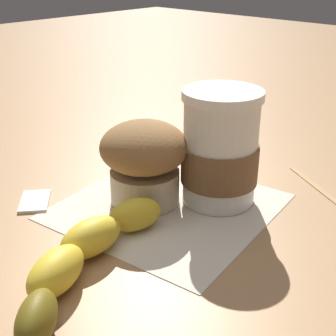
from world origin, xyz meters
TOP-DOWN VIEW (x-y plane):
  - ground_plane at (0.00, 0.00)m, footprint 3.00×3.00m
  - paper_napkin at (0.00, 0.00)m, footprint 0.25×0.25m
  - coffee_cup at (-0.05, 0.03)m, footprint 0.09×0.09m
  - muffin at (0.01, -0.03)m, footprint 0.10×0.10m
  - banana at (0.14, 0.03)m, footprint 0.21×0.11m
  - sugar_packet at (0.10, -0.12)m, footprint 0.06×0.06m
  - wooden_stirrer at (-0.16, 0.10)m, footprint 0.06×0.10m

SIDE VIEW (x-z plane):
  - ground_plane at x=0.00m, z-range 0.00..0.00m
  - paper_napkin at x=0.00m, z-range 0.00..0.00m
  - wooden_stirrer at x=-0.16m, z-range 0.00..0.00m
  - sugar_packet at x=0.10m, z-range 0.00..0.01m
  - banana at x=0.14m, z-range 0.00..0.04m
  - muffin at x=0.01m, z-range 0.01..0.10m
  - coffee_cup at x=-0.05m, z-range 0.00..0.13m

